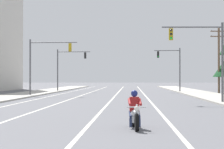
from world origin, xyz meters
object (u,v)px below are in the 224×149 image
at_px(traffic_signal_mid_right, 173,64).
at_px(traffic_signal_near_left, 44,58).
at_px(traffic_signal_mid_left, 67,64).
at_px(traffic_signal_near_right, 205,50).
at_px(motorcycle_with_rider, 135,113).
at_px(utility_pole_right_far, 219,58).

bearing_deg(traffic_signal_mid_right, traffic_signal_near_left, -138.06).
distance_m(traffic_signal_mid_right, traffic_signal_mid_left, 15.38).
bearing_deg(traffic_signal_near_right, motorcycle_with_rider, -108.46).
bearing_deg(traffic_signal_near_right, traffic_signal_mid_right, 89.58).
height_order(motorcycle_with_rider, traffic_signal_mid_right, traffic_signal_mid_right).
relative_size(traffic_signal_mid_left, utility_pole_right_far, 0.75).
bearing_deg(traffic_signal_near_right, utility_pole_right_far, 75.58).
height_order(motorcycle_with_rider, traffic_signal_near_right, traffic_signal_near_right).
xyz_separation_m(traffic_signal_near_right, traffic_signal_mid_right, (0.20, 26.92, -0.07)).
bearing_deg(utility_pole_right_far, traffic_signal_mid_right, 129.19).
relative_size(traffic_signal_near_right, traffic_signal_mid_right, 1.00).
relative_size(motorcycle_with_rider, traffic_signal_mid_left, 0.35).
bearing_deg(traffic_signal_mid_right, traffic_signal_near_right, -90.42).
relative_size(motorcycle_with_rider, utility_pole_right_far, 0.27).
bearing_deg(motorcycle_with_rider, traffic_signal_near_left, 107.93).
distance_m(traffic_signal_near_right, traffic_signal_near_left, 20.04).
relative_size(traffic_signal_near_right, utility_pole_right_far, 0.75).
height_order(motorcycle_with_rider, traffic_signal_near_left, traffic_signal_near_left).
distance_m(motorcycle_with_rider, utility_pole_right_far, 38.96).
bearing_deg(traffic_signal_mid_left, traffic_signal_near_left, -90.44).
bearing_deg(traffic_signal_near_left, motorcycle_with_rider, -72.07).
xyz_separation_m(motorcycle_with_rider, traffic_signal_mid_left, (-9.49, 45.73, 3.51)).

